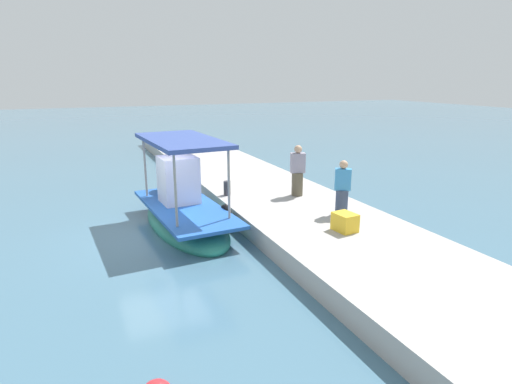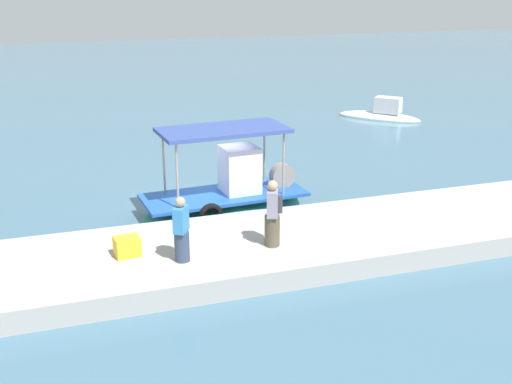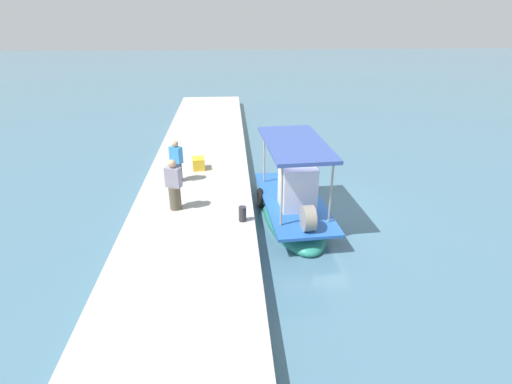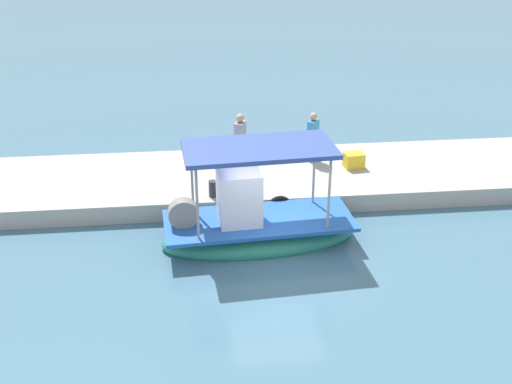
{
  "view_description": "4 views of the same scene",
  "coord_description": "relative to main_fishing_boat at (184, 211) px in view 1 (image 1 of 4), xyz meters",
  "views": [
    {
      "loc": [
        -12.04,
        2.09,
        4.55
      ],
      "look_at": [
        0.13,
        -3.18,
        0.96
      ],
      "focal_mm": 29.78,
      "sensor_mm": 36.0,
      "label": 1
    },
    {
      "loc": [
        -4.7,
        -19.13,
        7.13
      ],
      "look_at": [
        0.96,
        -2.23,
        1.11
      ],
      "focal_mm": 44.56,
      "sensor_mm": 36.0,
      "label": 2
    },
    {
      "loc": [
        12.81,
        -2.99,
        6.82
      ],
      "look_at": [
        -0.2,
        -2.13,
        0.77
      ],
      "focal_mm": 28.16,
      "sensor_mm": 36.0,
      "label": 3
    },
    {
      "loc": [
        2.06,
        14.21,
        8.76
      ],
      "look_at": [
        0.27,
        -2.35,
        0.8
      ],
      "focal_mm": 44.65,
      "sensor_mm": 36.0,
      "label": 4
    }
  ],
  "objects": [
    {
      "name": "mooring_bollard",
      "position": [
        1.06,
        -1.8,
        0.3
      ],
      "size": [
        0.24,
        0.24,
        0.49
      ],
      "primitive_type": "cylinder",
      "color": "#2D2D33",
      "rests_on": "dock_quay"
    },
    {
      "name": "main_fishing_boat",
      "position": [
        0.0,
        0.0,
        0.0
      ],
      "size": [
        5.43,
        2.39,
        3.15
      ],
      "color": "#298773",
      "rests_on": "ground_plane"
    },
    {
      "name": "fisherman_near_bollard",
      "position": [
        0.05,
        -4.03,
        0.85
      ],
      "size": [
        0.5,
        0.56,
        1.76
      ],
      "color": "brown",
      "rests_on": "dock_quay"
    },
    {
      "name": "fisherman_by_crate",
      "position": [
        -2.35,
        -4.22,
        0.8
      ],
      "size": [
        0.51,
        0.53,
        1.65
      ],
      "color": "#35425E",
      "rests_on": "dock_quay"
    },
    {
      "name": "dock_quay",
      "position": [
        -0.45,
        -3.49,
        -0.23
      ],
      "size": [
        36.0,
        4.16,
        0.56
      ],
      "primitive_type": "cube",
      "color": "#B2ADA8",
      "rests_on": "ground_plane"
    },
    {
      "name": "cargo_crate",
      "position": [
        -3.58,
        -3.49,
        0.29
      ],
      "size": [
        0.66,
        0.56,
        0.49
      ],
      "primitive_type": "cube",
      "rotation": [
        0.0,
        0.0,
        0.12
      ],
      "color": "yellow",
      "rests_on": "dock_quay"
    },
    {
      "name": "ground_plane",
      "position": [
        -0.45,
        0.87,
        -0.51
      ],
      "size": [
        120.0,
        120.0,
        0.0
      ],
      "primitive_type": "plane",
      "color": "#466E85"
    }
  ]
}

